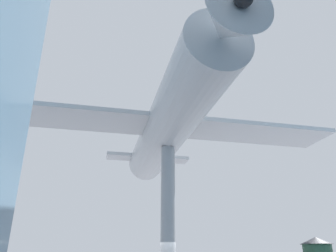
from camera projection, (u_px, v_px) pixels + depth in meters
The scene contains 2 objects.
support_pylon_central at pixel (168, 226), 12.17m from camera, with size 0.56×0.56×6.14m.
suspended_airplane at pixel (170, 123), 13.44m from camera, with size 14.52×13.69×3.49m.
Camera 1 is at (1.76, 12.56, 1.92)m, focal length 35.00 mm.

